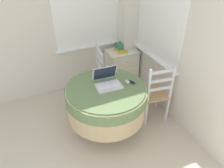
{
  "coord_description": "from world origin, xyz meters",
  "views": [
    {
      "loc": [
        0.09,
        -0.49,
        2.36
      ],
      "look_at": [
        1.11,
        1.77,
        0.68
      ],
      "focal_mm": 35.0,
      "sensor_mm": 36.0,
      "label": 1
    }
  ],
  "objects_px": {
    "computer_mouse": "(127,82)",
    "corner_cabinet": "(121,67)",
    "dining_chair_near_back_window": "(93,78)",
    "storage_box": "(122,46)",
    "book_on_cabinet": "(121,51)",
    "laptop": "(107,81)",
    "round_dining_table": "(106,99)",
    "dining_chair_near_right_window": "(155,94)",
    "cell_phone": "(131,82)"
  },
  "relations": [
    {
      "from": "round_dining_table",
      "to": "laptop",
      "type": "xyz_separation_m",
      "value": [
        0.04,
        0.06,
        0.24
      ]
    },
    {
      "from": "corner_cabinet",
      "to": "storage_box",
      "type": "relative_size",
      "value": 3.47
    },
    {
      "from": "dining_chair_near_right_window",
      "to": "corner_cabinet",
      "type": "xyz_separation_m",
      "value": [
        -0.01,
        1.07,
        -0.1
      ]
    },
    {
      "from": "dining_chair_near_right_window",
      "to": "storage_box",
      "type": "bearing_deg",
      "value": 89.68
    },
    {
      "from": "dining_chair_near_right_window",
      "to": "book_on_cabinet",
      "type": "bearing_deg",
      "value": 92.69
    },
    {
      "from": "dining_chair_near_back_window",
      "to": "laptop",
      "type": "bearing_deg",
      "value": -93.03
    },
    {
      "from": "book_on_cabinet",
      "to": "laptop",
      "type": "bearing_deg",
      "value": -124.91
    },
    {
      "from": "computer_mouse",
      "to": "storage_box",
      "type": "bearing_deg",
      "value": 66.96
    },
    {
      "from": "cell_phone",
      "to": "corner_cabinet",
      "type": "xyz_separation_m",
      "value": [
        0.4,
        1.07,
        -0.42
      ]
    },
    {
      "from": "laptop",
      "to": "storage_box",
      "type": "xyz_separation_m",
      "value": [
        0.72,
        1.03,
        -0.06
      ]
    },
    {
      "from": "laptop",
      "to": "book_on_cabinet",
      "type": "xyz_separation_m",
      "value": [
        0.67,
        0.96,
        -0.11
      ]
    },
    {
      "from": "storage_box",
      "to": "round_dining_table",
      "type": "bearing_deg",
      "value": -125.11
    },
    {
      "from": "computer_mouse",
      "to": "corner_cabinet",
      "type": "relative_size",
      "value": 0.12
    },
    {
      "from": "cell_phone",
      "to": "round_dining_table",
      "type": "bearing_deg",
      "value": 176.09
    },
    {
      "from": "dining_chair_near_back_window",
      "to": "corner_cabinet",
      "type": "distance_m",
      "value": 0.74
    },
    {
      "from": "laptop",
      "to": "dining_chair_near_back_window",
      "type": "distance_m",
      "value": 0.79
    },
    {
      "from": "round_dining_table",
      "to": "laptop",
      "type": "bearing_deg",
      "value": 53.02
    },
    {
      "from": "laptop",
      "to": "corner_cabinet",
      "type": "height_order",
      "value": "laptop"
    },
    {
      "from": "laptop",
      "to": "dining_chair_near_back_window",
      "type": "xyz_separation_m",
      "value": [
        0.04,
        0.7,
        -0.36
      ]
    },
    {
      "from": "computer_mouse",
      "to": "corner_cabinet",
      "type": "distance_m",
      "value": 1.24
    },
    {
      "from": "round_dining_table",
      "to": "dining_chair_near_back_window",
      "type": "height_order",
      "value": "dining_chair_near_back_window"
    },
    {
      "from": "laptop",
      "to": "corner_cabinet",
      "type": "relative_size",
      "value": 0.51
    },
    {
      "from": "dining_chair_near_back_window",
      "to": "corner_cabinet",
      "type": "relative_size",
      "value": 1.4
    },
    {
      "from": "round_dining_table",
      "to": "storage_box",
      "type": "relative_size",
      "value": 5.45
    },
    {
      "from": "computer_mouse",
      "to": "dining_chair_near_right_window",
      "type": "height_order",
      "value": "dining_chair_near_right_window"
    },
    {
      "from": "round_dining_table",
      "to": "dining_chair_near_back_window",
      "type": "xyz_separation_m",
      "value": [
        0.08,
        0.76,
        -0.12
      ]
    },
    {
      "from": "laptop",
      "to": "round_dining_table",
      "type": "bearing_deg",
      "value": -126.98
    },
    {
      "from": "computer_mouse",
      "to": "storage_box",
      "type": "relative_size",
      "value": 0.43
    },
    {
      "from": "dining_chair_near_right_window",
      "to": "corner_cabinet",
      "type": "relative_size",
      "value": 1.4
    },
    {
      "from": "round_dining_table",
      "to": "computer_mouse",
      "type": "relative_size",
      "value": 12.58
    },
    {
      "from": "book_on_cabinet",
      "to": "computer_mouse",
      "type": "bearing_deg",
      "value": -111.95
    },
    {
      "from": "dining_chair_near_back_window",
      "to": "storage_box",
      "type": "relative_size",
      "value": 4.86
    },
    {
      "from": "round_dining_table",
      "to": "dining_chair_near_right_window",
      "type": "relative_size",
      "value": 1.12
    },
    {
      "from": "cell_phone",
      "to": "dining_chair_near_right_window",
      "type": "xyz_separation_m",
      "value": [
        0.41,
        0.0,
        -0.32
      ]
    },
    {
      "from": "storage_box",
      "to": "book_on_cabinet",
      "type": "relative_size",
      "value": 1.03
    },
    {
      "from": "dining_chair_near_back_window",
      "to": "book_on_cabinet",
      "type": "xyz_separation_m",
      "value": [
        0.63,
        0.26,
        0.25
      ]
    },
    {
      "from": "computer_mouse",
      "to": "corner_cabinet",
      "type": "bearing_deg",
      "value": 67.01
    },
    {
      "from": "round_dining_table",
      "to": "corner_cabinet",
      "type": "distance_m",
      "value": 1.31
    },
    {
      "from": "laptop",
      "to": "computer_mouse",
      "type": "height_order",
      "value": "laptop"
    },
    {
      "from": "round_dining_table",
      "to": "book_on_cabinet",
      "type": "bearing_deg",
      "value": 54.97
    },
    {
      "from": "computer_mouse",
      "to": "cell_phone",
      "type": "height_order",
      "value": "computer_mouse"
    },
    {
      "from": "laptop",
      "to": "dining_chair_near_right_window",
      "type": "bearing_deg",
      "value": -6.22
    },
    {
      "from": "computer_mouse",
      "to": "dining_chair_near_right_window",
      "type": "bearing_deg",
      "value": -0.33
    },
    {
      "from": "computer_mouse",
      "to": "cell_phone",
      "type": "bearing_deg",
      "value": -4.3
    },
    {
      "from": "laptop",
      "to": "computer_mouse",
      "type": "relative_size",
      "value": 4.07
    },
    {
      "from": "computer_mouse",
      "to": "dining_chair_near_right_window",
      "type": "distance_m",
      "value": 0.57
    },
    {
      "from": "cell_phone",
      "to": "dining_chair_near_back_window",
      "type": "height_order",
      "value": "dining_chair_near_back_window"
    },
    {
      "from": "cell_phone",
      "to": "dining_chair_near_right_window",
      "type": "relative_size",
      "value": 0.14
    },
    {
      "from": "round_dining_table",
      "to": "corner_cabinet",
      "type": "height_order",
      "value": "round_dining_table"
    },
    {
      "from": "cell_phone",
      "to": "dining_chair_near_back_window",
      "type": "relative_size",
      "value": 0.14
    }
  ]
}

